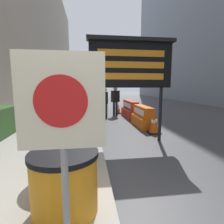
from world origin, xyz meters
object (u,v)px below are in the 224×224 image
object	(u,v)px
jersey_barrier_red_striped	(130,110)
traffic_cone_mid	(154,123)
traffic_cone_far	(144,110)
pedestrian_passerby	(105,101)
barrel_drum_foreground	(65,182)
traffic_cone_near	(118,109)
jersey_barrier_orange_far	(143,117)
pedestrian_worker	(115,99)
warning_sign	(62,119)
traffic_light_near_curb	(104,69)
message_board	(131,65)
barrel_drum_middle	(66,151)

from	to	relation	value
jersey_barrier_red_striped	traffic_cone_mid	distance (m)	3.48
traffic_cone_far	pedestrian_passerby	world-z (taller)	pedestrian_passerby
barrel_drum_foreground	jersey_barrier_red_striped	bearing A→B (deg)	70.43
traffic_cone_near	traffic_cone_mid	bearing A→B (deg)	-84.54
barrel_drum_foreground	jersey_barrier_red_striped	world-z (taller)	jersey_barrier_red_striped
jersey_barrier_orange_far	pedestrian_worker	size ratio (longest dim) A/B	1.02
jersey_barrier_orange_far	jersey_barrier_red_striped	xyz separation A→B (m)	(0.00, 2.29, 0.02)
pedestrian_passerby	barrel_drum_foreground	bearing A→B (deg)	-171.27
barrel_drum_foreground	warning_sign	distance (m)	1.13
traffic_light_near_curb	pedestrian_passerby	xyz separation A→B (m)	(-0.33, -3.94, -2.02)
message_board	traffic_light_near_curb	world-z (taller)	traffic_light_near_curb
traffic_cone_near	traffic_cone_mid	size ratio (longest dim) A/B	0.77
pedestrian_worker	pedestrian_passerby	distance (m)	1.09
jersey_barrier_orange_far	traffic_cone_far	xyz separation A→B (m)	(0.91, 2.56, -0.02)
barrel_drum_foreground	pedestrian_worker	size ratio (longest dim) A/B	0.49
traffic_cone_near	pedestrian_worker	world-z (taller)	pedestrian_worker
barrel_drum_middle	traffic_light_near_curb	xyz separation A→B (m)	(1.62, 10.03, 2.46)
barrel_drum_foreground	traffic_light_near_curb	xyz separation A→B (m)	(1.50, 11.08, 2.46)
barrel_drum_foreground	traffic_light_near_curb	world-z (taller)	traffic_light_near_curb
warning_sign	traffic_cone_far	size ratio (longest dim) A/B	2.45
warning_sign	traffic_light_near_curb	distance (m)	11.93
warning_sign	pedestrian_passerby	world-z (taller)	warning_sign
jersey_barrier_orange_far	pedestrian_passerby	size ratio (longest dim) A/B	1.06
warning_sign	jersey_barrier_orange_far	xyz separation A→B (m)	(2.54, 5.80, -1.06)
pedestrian_worker	traffic_cone_far	bearing A→B (deg)	140.05
warning_sign	traffic_cone_far	bearing A→B (deg)	67.58
barrel_drum_foreground	pedestrian_passerby	distance (m)	7.25
barrel_drum_foreground	jersey_barrier_orange_far	distance (m)	5.77
jersey_barrier_red_striped	warning_sign	bearing A→B (deg)	-107.43
pedestrian_passerby	barrel_drum_middle	bearing A→B (deg)	-173.93
barrel_drum_middle	message_board	bearing A→B (deg)	49.84
warning_sign	jersey_barrier_orange_far	size ratio (longest dim) A/B	1.04
traffic_cone_mid	pedestrian_worker	size ratio (longest dim) A/B	0.46
barrel_drum_middle	warning_sign	xyz separation A→B (m)	(0.22, -1.72, 0.91)
barrel_drum_middle	pedestrian_worker	xyz separation A→B (m)	(1.99, 6.93, 0.47)
traffic_cone_far	traffic_light_near_curb	world-z (taller)	traffic_light_near_curb
barrel_drum_middle	pedestrian_passerby	size ratio (longest dim) A/B	0.51
barrel_drum_foreground	barrel_drum_middle	world-z (taller)	same
jersey_barrier_orange_far	traffic_cone_near	distance (m)	3.75
warning_sign	jersey_barrier_red_striped	world-z (taller)	warning_sign
barrel_drum_foreground	pedestrian_worker	world-z (taller)	pedestrian_worker
barrel_drum_foreground	traffic_cone_near	xyz separation A→B (m)	(2.21, 8.85, -0.24)
pedestrian_worker	traffic_cone_near	bearing A→B (deg)	-141.42
traffic_cone_near	traffic_cone_far	world-z (taller)	traffic_cone_far
traffic_light_near_curb	warning_sign	bearing A→B (deg)	-96.80
jersey_barrier_orange_far	traffic_light_near_curb	bearing A→B (deg)	100.85
barrel_drum_middle	jersey_barrier_red_striped	world-z (taller)	jersey_barrier_red_striped
warning_sign	traffic_cone_near	world-z (taller)	warning_sign
traffic_cone_mid	pedestrian_passerby	world-z (taller)	pedestrian_passerby
warning_sign	traffic_light_near_curb	xyz separation A→B (m)	(1.40, 11.75, 1.55)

